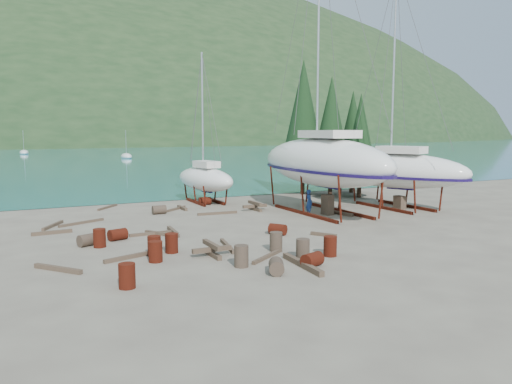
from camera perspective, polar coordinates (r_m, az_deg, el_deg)
name	(u,v)px	position (r m, az deg, el deg)	size (l,w,h in m)	color
ground	(266,235)	(26.28, 1.10, -4.97)	(600.00, 600.00, 0.00)	#5E554A
bay_water	(27,141)	(338.01, -24.73, 5.37)	(700.00, 700.00, 0.00)	#1A6682
far_hill	(26,140)	(343.00, -24.76, 5.38)	(800.00, 360.00, 110.00)	#1B3219
far_house_right	(117,138)	(216.87, -15.57, 6.00)	(6.60, 5.60, 5.60)	beige
cypress_near_right	(331,127)	(42.51, 8.58, 7.35)	(3.60, 3.60, 10.00)	black
cypress_mid_right	(360,138)	(41.81, 11.84, 6.09)	(3.06, 3.06, 8.50)	black
cypress_back_left	(303,117)	(43.36, 5.42, 8.54)	(4.14, 4.14, 11.50)	black
cypress_far_right	(352,134)	(45.09, 10.97, 6.53)	(3.24, 3.24, 9.00)	black
moored_boat_mid	(126,156)	(105.20, -14.59, 3.95)	(2.00, 5.00, 6.05)	white
moored_boat_far	(24,153)	(132.91, -24.98, 4.10)	(2.00, 5.00, 6.05)	white
large_sailboat_near	(322,162)	(33.20, 7.60, 3.47)	(4.10, 13.68, 21.48)	white
large_sailboat_far	(396,170)	(36.65, 15.68, 2.43)	(7.01, 10.83, 16.60)	white
small_sailboat_shore	(205,179)	(38.11, -5.84, 1.54)	(3.39, 7.33, 11.29)	white
worker	(309,202)	(32.53, 6.09, -1.19)	(0.62, 0.40, 1.69)	navy
drum_0	(127,276)	(18.09, -14.53, -9.26)	(0.58, 0.58, 0.88)	#601B10
drum_1	(276,266)	(19.28, 2.34, -8.49)	(0.58, 0.58, 0.88)	#2D2823
drum_2	(118,235)	(25.97, -15.52, -4.71)	(0.58, 0.58, 0.88)	#601B10
drum_4	(205,201)	(37.25, -5.87, -1.02)	(0.58, 0.58, 0.88)	#601B10
drum_5	(276,242)	(22.78, 2.30, -5.69)	(0.58, 0.58, 0.88)	#2D2823
drum_6	(278,229)	(26.38, 2.49, -4.28)	(0.58, 0.58, 0.88)	#601B10
drum_7	(330,246)	(22.11, 8.47, -6.15)	(0.58, 0.58, 0.88)	#601B10
drum_8	(100,238)	(24.65, -17.45, -5.04)	(0.58, 0.58, 0.88)	#601B10
drum_9	(159,210)	(33.53, -11.01, -2.00)	(0.58, 0.58, 0.88)	#2D2823
drum_10	(154,246)	(22.39, -11.55, -6.05)	(0.58, 0.58, 0.88)	#601B10
drum_12	(312,260)	(20.34, 6.45, -7.71)	(0.58, 0.58, 0.88)	#601B10
drum_13	(156,252)	(21.34, -11.41, -6.69)	(0.58, 0.58, 0.88)	#601B10
drum_14	(172,243)	(22.79, -9.62, -5.78)	(0.58, 0.58, 0.88)	#601B10
drum_15	(88,240)	(25.12, -18.67, -5.21)	(0.58, 0.58, 0.88)	#2D2823
drum_16	(241,256)	(20.20, -1.69, -7.33)	(0.58, 0.58, 0.88)	#2D2823
drum_17	(303,249)	(21.46, 5.37, -6.51)	(0.58, 0.58, 0.88)	#2D2823
timber_0	(108,207)	(37.00, -16.60, -1.67)	(0.14, 2.54, 0.14)	brown
timber_1	(342,214)	(33.04, 9.85, -2.44)	(0.19, 1.81, 0.19)	brown
timber_2	(52,232)	(28.66, -22.29, -4.30)	(0.19, 2.05, 0.19)	brown
timber_3	(267,256)	(21.65, 1.32, -7.36)	(0.15, 2.58, 0.15)	brown
timber_4	(162,234)	(26.69, -10.70, -4.72)	(0.17, 2.27, 0.17)	brown
timber_5	(228,246)	(23.57, -3.27, -6.17)	(0.16, 2.71, 0.16)	brown
timber_6	(182,208)	(35.35, -8.44, -1.81)	(0.19, 1.87, 0.19)	brown
timber_7	(324,235)	(26.26, 7.74, -4.84)	(0.17, 1.45, 0.17)	brown
timber_8	(173,231)	(27.31, -9.49, -4.40)	(0.19, 2.06, 0.19)	brown
timber_9	(175,209)	(35.07, -9.21, -1.93)	(0.15, 2.50, 0.15)	brown
timber_10	(218,213)	(32.88, -4.42, -2.43)	(0.16, 2.72, 0.16)	brown
timber_11	(153,233)	(26.94, -11.74, -4.65)	(0.15, 2.45, 0.15)	brown
timber_12	(128,257)	(22.17, -14.38, -7.21)	(0.17, 2.29, 0.17)	brown
timber_14	(58,269)	(21.14, -21.70, -8.15)	(0.18, 2.38, 0.18)	brown
timber_15	(82,223)	(31.20, -19.30, -3.33)	(0.15, 3.00, 0.15)	brown
timber_16	(302,264)	(20.33, 5.32, -8.22)	(0.23, 3.13, 0.23)	brown
timber_17	(53,225)	(30.84, -22.20, -3.56)	(0.16, 2.56, 0.16)	brown
timber_pile_fore	(212,249)	(21.99, -5.06, -6.55)	(1.80, 1.80, 0.60)	brown
timber_pile_aft	(255,206)	(34.45, -0.13, -1.62)	(1.80, 1.80, 0.60)	brown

